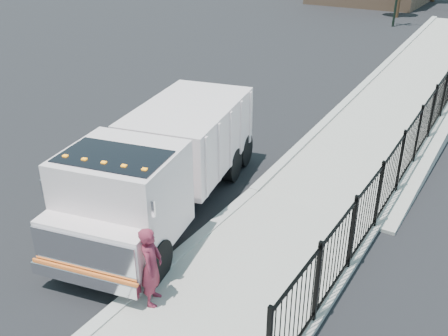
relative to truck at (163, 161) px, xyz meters
The scene contains 6 objects.
ground 2.86m from the truck, 49.21° to the right, with size 120.00×120.00×0.00m, color black.
curb 4.39m from the truck, 67.59° to the right, with size 0.30×12.00×0.16m, color #ADAAA3.
ramp 14.73m from the truck, 75.35° to the left, with size 3.95×24.00×1.70m, color #9E998E.
iron_fence 11.41m from the truck, 63.24° to the left, with size 0.10×28.00×1.80m, color black.
truck is the anchor object (origin of this frame).
worker 3.78m from the truck, 55.62° to the right, with size 0.64×0.42×1.77m, color maroon.
Camera 1 is at (6.03, -7.31, 7.21)m, focal length 40.00 mm.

